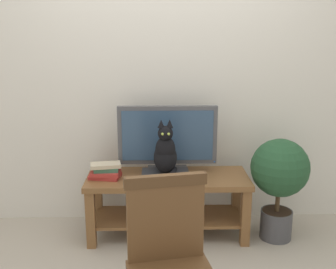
% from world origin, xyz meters
% --- Properties ---
extents(ground_plane, '(12.00, 12.00, 0.00)m').
position_xyz_m(ground_plane, '(0.00, 0.00, 0.00)').
color(ground_plane, '#ADA393').
extents(back_wall, '(7.00, 0.12, 2.80)m').
position_xyz_m(back_wall, '(0.00, 0.89, 1.40)').
color(back_wall, silver).
rests_on(back_wall, ground).
extents(tv_stand, '(1.30, 0.49, 0.51)m').
position_xyz_m(tv_stand, '(0.03, 0.49, 0.36)').
color(tv_stand, brown).
rests_on(tv_stand, ground).
extents(tv, '(0.80, 0.20, 0.56)m').
position_xyz_m(tv, '(0.03, 0.60, 0.80)').
color(tv, '#4C4C51').
rests_on(tv, tv_stand).
extents(media_box, '(0.37, 0.24, 0.06)m').
position_xyz_m(media_box, '(0.01, 0.43, 0.54)').
color(media_box, '#2D2D30').
rests_on(media_box, tv_stand).
extents(cat, '(0.18, 0.30, 0.43)m').
position_xyz_m(cat, '(0.01, 0.41, 0.73)').
color(cat, black).
rests_on(cat, media_box).
extents(wooden_chair, '(0.50, 0.50, 0.93)m').
position_xyz_m(wooden_chair, '(0.01, -0.74, 0.53)').
color(wooden_chair, brown).
rests_on(wooden_chair, ground).
extents(book_stack, '(0.26, 0.20, 0.12)m').
position_xyz_m(book_stack, '(-0.47, 0.47, 0.57)').
color(book_stack, '#B2332D').
rests_on(book_stack, tv_stand).
extents(potted_plant, '(0.46, 0.46, 0.83)m').
position_xyz_m(potted_plant, '(0.91, 0.41, 0.53)').
color(potted_plant, '#47474C').
rests_on(potted_plant, ground).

